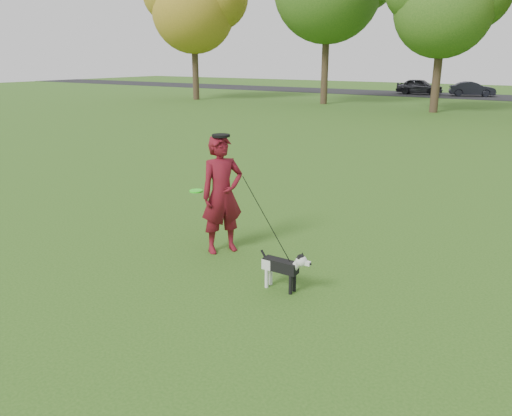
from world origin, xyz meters
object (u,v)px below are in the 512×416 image
Objects in this scene: man at (222,195)px; car_left at (420,86)px; dog at (284,266)px; car_mid at (472,89)px.

man reaches higher than car_left.
dog is 40.46m from car_mid.
car_mid is at bearing -91.41° from car_left.
dog is 0.23× the size of car_mid.
man is at bearing 166.84° from car_mid.
man is 39.54m from car_mid.
man is at bearing 155.37° from dog.
car_left is 1.09× the size of car_mid.
car_mid is at bearing 97.01° from dog.
dog is at bearing -168.36° from car_left.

